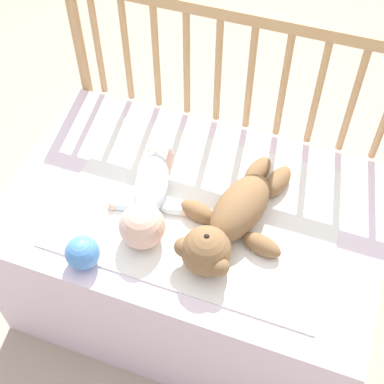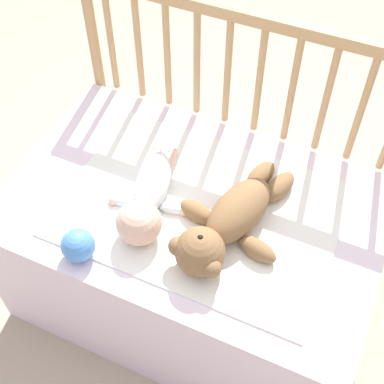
# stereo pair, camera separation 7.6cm
# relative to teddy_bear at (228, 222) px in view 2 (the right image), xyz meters

# --- Properties ---
(ground_plane) EXTENTS (12.00, 12.00, 0.00)m
(ground_plane) POSITION_rel_teddy_bear_xyz_m (-0.13, 0.06, -0.58)
(ground_plane) COLOR tan
(crib_mattress) EXTENTS (1.11, 0.71, 0.52)m
(crib_mattress) POSITION_rel_teddy_bear_xyz_m (-0.13, 0.06, -0.32)
(crib_mattress) COLOR silver
(crib_mattress) RESTS_ON ground_plane
(crib_rail) EXTENTS (1.11, 0.04, 0.94)m
(crib_rail) POSITION_rel_teddy_bear_xyz_m (-0.13, 0.43, 0.07)
(crib_rail) COLOR tan
(crib_rail) RESTS_ON ground_plane
(blanket) EXTENTS (0.79, 0.56, 0.01)m
(blanket) POSITION_rel_teddy_bear_xyz_m (-0.10, 0.05, -0.05)
(blanket) COLOR white
(blanket) RESTS_ON crib_mattress
(teddy_bear) EXTENTS (0.32, 0.48, 0.14)m
(teddy_bear) POSITION_rel_teddy_bear_xyz_m (0.00, 0.00, 0.00)
(teddy_bear) COLOR olive
(teddy_bear) RESTS_ON crib_mattress
(baby) EXTENTS (0.25, 0.39, 0.13)m
(baby) POSITION_rel_teddy_bear_xyz_m (-0.24, -0.01, -0.01)
(baby) COLOR white
(baby) RESTS_ON crib_mattress
(toy_ball) EXTENTS (0.09, 0.09, 0.09)m
(toy_ball) POSITION_rel_teddy_bear_xyz_m (-0.34, -0.23, -0.01)
(toy_ball) COLOR #4C8CDB
(toy_ball) RESTS_ON crib_mattress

